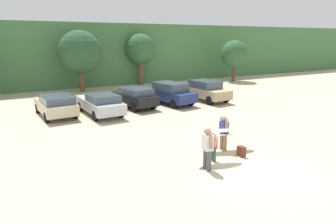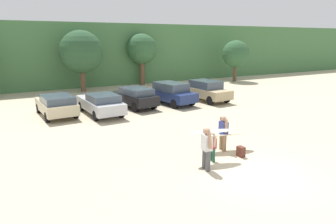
% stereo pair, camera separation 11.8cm
% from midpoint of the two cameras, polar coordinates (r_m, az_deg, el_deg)
% --- Properties ---
extents(ground_plane, '(120.00, 120.00, 0.00)m').
position_cam_midpoint_polar(ground_plane, '(12.14, 16.34, -11.09)').
color(ground_plane, '#C1B293').
extents(hillside_ridge, '(108.00, 12.00, 6.58)m').
position_cam_midpoint_polar(hillside_ridge, '(38.47, -16.94, 10.50)').
color(hillside_ridge, '#427042').
rests_on(hillside_ridge, ground_plane).
extents(tree_left, '(4.02, 4.02, 5.78)m').
position_cam_midpoint_polar(tree_left, '(30.20, -16.27, 10.73)').
color(tree_left, brown).
rests_on(tree_left, ground_plane).
extents(tree_far_right, '(3.25, 3.25, 5.53)m').
position_cam_midpoint_polar(tree_far_right, '(33.70, -5.28, 11.61)').
color(tree_far_right, brown).
rests_on(tree_far_right, ground_plane).
extents(tree_center_left, '(3.17, 3.17, 4.81)m').
position_cam_midpoint_polar(tree_center_left, '(37.21, 12.25, 10.55)').
color(tree_center_left, brown).
rests_on(tree_center_left, ground_plane).
extents(parked_car_champagne, '(2.20, 4.45, 1.43)m').
position_cam_midpoint_polar(parked_car_champagne, '(21.13, -20.43, 1.30)').
color(parked_car_champagne, beige).
rests_on(parked_car_champagne, ground_plane).
extents(parked_car_silver, '(2.12, 4.88, 1.46)m').
position_cam_midpoint_polar(parked_car_silver, '(20.72, -12.74, 1.57)').
color(parked_car_silver, silver).
rests_on(parked_car_silver, ground_plane).
extents(parked_car_black, '(2.39, 4.39, 1.49)m').
position_cam_midpoint_polar(parked_car_black, '(22.50, -6.52, 2.86)').
color(parked_car_black, black).
rests_on(parked_car_black, ground_plane).
extents(parked_car_navy, '(2.52, 4.55, 1.68)m').
position_cam_midpoint_polar(parked_car_navy, '(23.60, 0.32, 3.63)').
color(parked_car_navy, navy).
rests_on(parked_car_navy, ground_plane).
extents(parked_car_tan, '(2.21, 4.31, 1.66)m').
position_cam_midpoint_polar(parked_car_tan, '(25.01, 7.00, 4.08)').
color(parked_car_tan, tan).
rests_on(parked_car_tan, ground_plane).
extents(person_adult, '(0.35, 0.59, 1.59)m').
position_cam_midpoint_polar(person_adult, '(13.96, 10.17, -3.54)').
color(person_adult, '#8C6B4C').
rests_on(person_adult, ground_plane).
extents(person_child, '(0.26, 0.52, 1.20)m').
position_cam_midpoint_polar(person_child, '(12.72, 8.26, -6.23)').
color(person_child, '#26593F').
rests_on(person_child, ground_plane).
extents(person_companion, '(0.36, 0.75, 1.68)m').
position_cam_midpoint_polar(person_companion, '(11.79, 7.15, -6.40)').
color(person_companion, '#4C4C51').
rests_on(person_companion, ground_plane).
extents(surfboard_cream, '(2.25, 1.10, 0.26)m').
position_cam_midpoint_polar(surfboard_cream, '(14.00, 10.91, -4.20)').
color(surfboard_cream, beige).
extents(surfboard_white, '(1.96, 0.91, 0.10)m').
position_cam_midpoint_polar(surfboard_white, '(12.53, 8.10, -3.59)').
color(surfboard_white, white).
extents(backpack_dropped, '(0.24, 0.34, 0.45)m').
position_cam_midpoint_polar(backpack_dropped, '(13.58, 13.34, -7.20)').
color(backpack_dropped, '#592D23').
rests_on(backpack_dropped, ground_plane).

